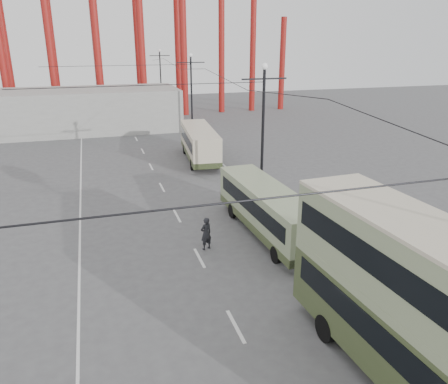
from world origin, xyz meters
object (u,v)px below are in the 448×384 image
object	(u,v)px
double_decker_bus	(420,304)
pedestrian	(206,234)
single_decker_green	(267,209)
single_decker_cream	(199,143)

from	to	relation	value
double_decker_bus	pedestrian	size ratio (longest dim) A/B	5.84
pedestrian	single_decker_green	bearing A→B (deg)	171.68
single_decker_green	pedestrian	bearing A→B (deg)	-170.17
single_decker_green	single_decker_cream	distance (m)	17.09
double_decker_bus	single_decker_green	distance (m)	12.55
double_decker_bus	single_decker_cream	distance (m)	29.58
pedestrian	single_decker_cream	bearing A→B (deg)	-123.49
single_decker_green	single_decker_cream	size ratio (longest dim) A/B	1.01
single_decker_green	double_decker_bus	bearing A→B (deg)	-93.21
single_decker_green	single_decker_cream	xyz separation A→B (m)	(0.21, 17.09, 0.12)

